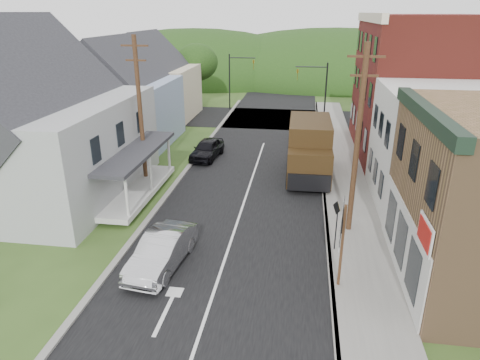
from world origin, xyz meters
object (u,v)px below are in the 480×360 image
at_px(dark_sedan, 207,149).
at_px(route_sign_cluster, 342,234).
at_px(delivery_van, 309,149).
at_px(silver_sedan, 162,251).
at_px(warning_sign, 337,219).

xyz_separation_m(dark_sedan, route_sign_cluster, (8.55, -14.88, 1.67)).
bearing_deg(route_sign_cluster, delivery_van, 102.57).
bearing_deg(dark_sedan, route_sign_cluster, -53.03).
bearing_deg(silver_sedan, delivery_van, 69.33).
height_order(dark_sedan, route_sign_cluster, route_sign_cluster).
bearing_deg(delivery_van, dark_sedan, 159.63).
distance_m(dark_sedan, delivery_van, 7.94).
xyz_separation_m(delivery_van, route_sign_cluster, (1.15, -12.23, 0.53)).
distance_m(silver_sedan, warning_sign, 7.71).
distance_m(silver_sedan, dark_sedan, 14.53).
height_order(silver_sedan, delivery_van, delivery_van).
bearing_deg(delivery_van, silver_sedan, -118.04).
bearing_deg(warning_sign, delivery_van, 72.92).
bearing_deg(warning_sign, route_sign_cluster, -114.71).
relative_size(route_sign_cluster, warning_sign, 1.45).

